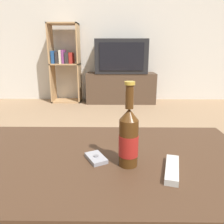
# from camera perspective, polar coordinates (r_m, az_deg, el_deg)

# --- Properties ---
(back_wall) EXTENTS (8.00, 0.05, 2.60)m
(back_wall) POSITION_cam_1_polar(r_m,az_deg,el_deg) (3.78, -0.17, 23.15)
(back_wall) COLOR beige
(back_wall) RESTS_ON ground_plane
(coffee_table) EXTENTS (1.13, 0.63, 0.44)m
(coffee_table) POSITION_cam_1_polar(r_m,az_deg,el_deg) (0.85, -3.55, -15.59)
(coffee_table) COLOR #422B1C
(coffee_table) RESTS_ON ground_plane
(tv_stand) EXTENTS (1.08, 0.38, 0.47)m
(tv_stand) POSITION_cam_1_polar(r_m,az_deg,el_deg) (3.53, 2.32, 6.34)
(tv_stand) COLOR #4C3828
(tv_stand) RESTS_ON ground_plane
(television) EXTENTS (0.79, 0.41, 0.51)m
(television) POSITION_cam_1_polar(r_m,az_deg,el_deg) (3.48, 2.41, 14.32)
(television) COLOR black
(television) RESTS_ON tv_stand
(bookshelf) EXTENTS (0.45, 0.30, 1.21)m
(bookshelf) POSITION_cam_1_polar(r_m,az_deg,el_deg) (3.62, -12.31, 12.68)
(bookshelf) COLOR tan
(bookshelf) RESTS_ON ground_plane
(beer_bottle) EXTENTS (0.06, 0.06, 0.28)m
(beer_bottle) POSITION_cam_1_polar(r_m,az_deg,el_deg) (0.72, 4.36, -6.64)
(beer_bottle) COLOR #47280F
(beer_bottle) RESTS_ON coffee_table
(cell_phone) EXTENTS (0.09, 0.10, 0.02)m
(cell_phone) POSITION_cam_1_polar(r_m,az_deg,el_deg) (0.79, -4.20, -11.89)
(cell_phone) COLOR gray
(cell_phone) RESTS_ON coffee_table
(remote_control) EXTENTS (0.08, 0.17, 0.02)m
(remote_control) POSITION_cam_1_polar(r_m,az_deg,el_deg) (0.74, 15.41, -14.22)
(remote_control) COLOR beige
(remote_control) RESTS_ON coffee_table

